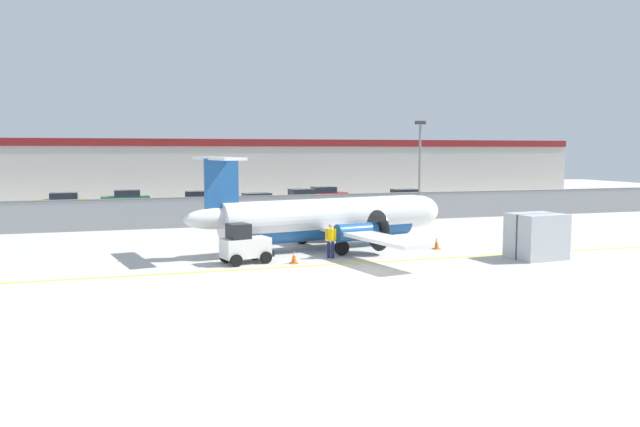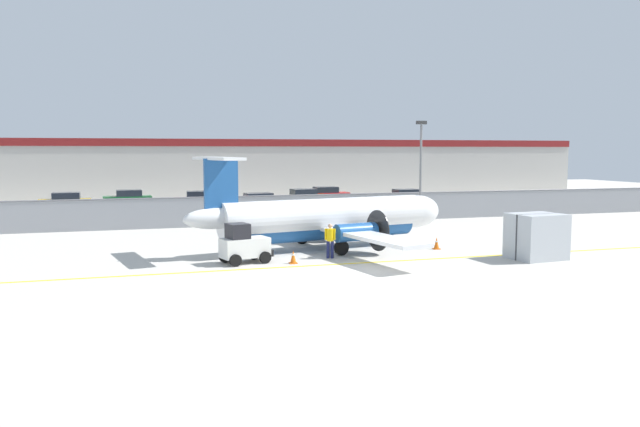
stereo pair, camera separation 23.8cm
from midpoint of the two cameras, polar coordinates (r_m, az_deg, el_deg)
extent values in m
plane|color=#BCB7AD|center=(27.17, 3.65, -5.34)|extent=(140.00, 140.00, 0.00)
cube|color=yellow|center=(29.02, 2.23, -4.61)|extent=(84.00, 0.20, 0.01)
cube|color=gray|center=(44.15, -4.71, 0.26)|extent=(98.00, 0.04, 2.00)
cylinder|color=slate|center=(44.06, -4.72, 1.62)|extent=(98.00, 0.10, 0.10)
cube|color=#38383A|center=(55.47, -7.29, 0.38)|extent=(98.00, 17.00, 0.12)
cube|color=beige|center=(73.54, -9.84, 4.15)|extent=(91.00, 8.00, 6.50)
cube|color=maroon|center=(69.56, -9.45, 6.42)|extent=(91.00, 0.20, 0.80)
cylinder|color=white|center=(33.14, 0.31, -0.25)|extent=(11.72, 4.13, 1.90)
ellipsoid|color=white|center=(36.45, 8.71, 0.23)|extent=(2.97, 2.29, 1.80)
ellipsoid|color=white|center=(30.66, -9.69, -0.45)|extent=(3.40, 1.66, 1.05)
cylinder|color=#1E5193|center=(33.20, 0.31, -1.15)|extent=(10.47, 3.49, 1.48)
cube|color=white|center=(33.25, 0.46, -1.22)|extent=(4.70, 16.00, 0.18)
cylinder|color=#1E5193|center=(35.62, -1.29, -0.75)|extent=(2.33, 1.31, 0.90)
cone|color=black|center=(36.16, 0.33, -0.65)|extent=(0.53, 0.52, 0.44)
cylinder|color=#262626|center=(36.23, 0.54, -0.64)|extent=(0.45, 2.07, 2.10)
cylinder|color=#1E5193|center=(31.13, 3.10, -1.71)|extent=(2.33, 1.31, 0.90)
cone|color=black|center=(31.74, 4.87, -1.58)|extent=(0.53, 0.52, 0.44)
cylinder|color=#262626|center=(31.82, 5.10, -1.56)|extent=(0.45, 2.07, 2.10)
cube|color=#1E5193|center=(30.64, -9.21, 2.09)|extent=(1.70, 0.51, 3.10)
cube|color=white|center=(30.54, -9.52, 4.98)|extent=(2.02, 4.92, 0.14)
cylinder|color=#59595B|center=(35.39, 6.10, -1.47)|extent=(0.16, 0.16, 0.97)
cylinder|color=black|center=(35.45, 6.09, -2.25)|extent=(0.63, 0.33, 0.60)
cylinder|color=#59595B|center=(35.05, -1.87, -1.44)|extent=(0.16, 0.16, 0.90)
cylinder|color=black|center=(35.11, -1.87, -2.17)|extent=(0.79, 0.36, 0.76)
cylinder|color=#59595B|center=(31.20, 1.79, -2.34)|extent=(0.16, 0.16, 0.90)
cylinder|color=black|center=(31.26, 1.78, -3.15)|extent=(0.79, 0.36, 0.76)
cube|color=silver|center=(29.27, -7.05, -3.11)|extent=(2.41, 1.62, 0.90)
cube|color=black|center=(29.01, -7.70, -1.61)|extent=(1.12, 1.20, 0.70)
cube|color=black|center=(29.81, -5.03, -3.51)|extent=(0.43, 1.10, 0.30)
cylinder|color=black|center=(30.19, -6.23, -3.70)|extent=(0.59, 0.32, 0.56)
cylinder|color=black|center=(29.13, -5.20, -4.03)|extent=(0.59, 0.32, 0.56)
cylinder|color=black|center=(29.58, -8.85, -3.93)|extent=(0.59, 0.32, 0.56)
cylinder|color=black|center=(28.50, -7.90, -4.29)|extent=(0.59, 0.32, 0.56)
cylinder|color=#191E4C|center=(30.42, 0.57, -3.31)|extent=(0.21, 0.21, 0.85)
cylinder|color=#191E4C|center=(30.39, 0.95, -3.32)|extent=(0.21, 0.21, 0.85)
cylinder|color=yellow|center=(30.30, 0.76, -1.96)|extent=(0.45, 0.45, 0.60)
cylinder|color=yellow|center=(30.32, 0.35, -1.90)|extent=(0.13, 0.13, 0.55)
cylinder|color=yellow|center=(30.27, 1.17, -1.92)|extent=(0.13, 0.13, 0.55)
sphere|color=tan|center=(30.24, 0.76, -1.14)|extent=(0.22, 0.22, 0.22)
cube|color=#B7BCC1|center=(31.94, 18.98, -1.97)|extent=(2.57, 2.21, 2.20)
cube|color=#333338|center=(31.94, 18.98, -1.97)|extent=(2.44, 0.30, 2.20)
cube|color=orange|center=(33.83, 10.40, -3.18)|extent=(0.36, 0.36, 0.04)
cone|color=orange|center=(33.79, 10.41, -2.64)|extent=(0.28, 0.28, 0.60)
cylinder|color=white|center=(33.77, 10.41, -2.51)|extent=(0.17, 0.17, 0.08)
cube|color=orange|center=(29.09, -2.62, -4.55)|extent=(0.36, 0.36, 0.04)
cone|color=orange|center=(29.04, -2.63, -3.93)|extent=(0.28, 0.28, 0.60)
cylinder|color=white|center=(29.02, -2.63, -3.77)|extent=(0.17, 0.17, 0.08)
cube|color=#B28C19|center=(56.95, -22.60, 0.81)|extent=(4.23, 1.78, 0.80)
cube|color=#262D38|center=(56.89, -22.47, 1.50)|extent=(2.23, 1.60, 0.56)
cylinder|color=black|center=(56.21, -24.07, 0.37)|extent=(0.60, 0.21, 0.60)
cylinder|color=black|center=(57.99, -23.90, 0.52)|extent=(0.60, 0.21, 0.60)
cylinder|color=black|center=(56.00, -21.22, 0.46)|extent=(0.60, 0.21, 0.60)
cylinder|color=black|center=(57.79, -21.14, 0.62)|extent=(0.60, 0.21, 0.60)
cube|color=#19662D|center=(58.78, -17.48, 1.13)|extent=(4.27, 1.89, 0.80)
cube|color=#262D38|center=(58.74, -17.36, 1.80)|extent=(2.27, 1.66, 0.56)
cylinder|color=black|center=(57.87, -18.82, 0.70)|extent=(0.61, 0.23, 0.60)
cylinder|color=black|center=(59.66, -18.85, 0.84)|extent=(0.61, 0.23, 0.60)
cylinder|color=black|center=(57.98, -16.05, 0.80)|extent=(0.61, 0.23, 0.60)
cylinder|color=black|center=(59.77, -16.17, 0.94)|extent=(0.61, 0.23, 0.60)
cube|color=red|center=(55.63, -11.38, 1.04)|extent=(4.31, 1.98, 0.80)
cube|color=#262D38|center=(55.59, -11.24, 1.74)|extent=(2.30, 1.71, 0.56)
cylinder|color=black|center=(54.73, -12.80, 0.59)|extent=(0.61, 0.24, 0.60)
cylinder|color=black|center=(56.52, -12.82, 0.75)|extent=(0.61, 0.24, 0.60)
cylinder|color=black|center=(54.83, -9.88, 0.66)|extent=(0.61, 0.24, 0.60)
cylinder|color=black|center=(56.62, -9.99, 0.82)|extent=(0.61, 0.24, 0.60)
cube|color=black|center=(52.33, -6.08, 0.82)|extent=(4.35, 2.10, 0.80)
cube|color=#262D38|center=(52.32, -5.93, 1.57)|extent=(2.34, 1.77, 0.56)
cylinder|color=black|center=(51.11, -7.28, 0.33)|extent=(0.62, 0.26, 0.60)
cylinder|color=black|center=(52.84, -7.81, 0.50)|extent=(0.62, 0.26, 0.60)
cylinder|color=black|center=(51.93, -4.31, 0.45)|extent=(0.62, 0.26, 0.60)
cylinder|color=black|center=(53.63, -4.92, 0.61)|extent=(0.62, 0.26, 0.60)
cube|color=#B28C19|center=(57.66, -1.66, 1.31)|extent=(4.34, 2.08, 0.80)
cube|color=#262D38|center=(57.56, -1.80, 1.98)|extent=(2.33, 1.76, 0.56)
cylinder|color=black|center=(59.03, -0.70, 1.11)|extent=(0.62, 0.25, 0.60)
cylinder|color=black|center=(57.37, -0.03, 0.97)|extent=(0.62, 0.25, 0.60)
cylinder|color=black|center=(58.05, -3.27, 1.02)|extent=(0.62, 0.25, 0.60)
cylinder|color=black|center=(56.36, -2.66, 0.88)|extent=(0.62, 0.25, 0.60)
cube|color=red|center=(61.10, 0.37, 1.57)|extent=(4.28, 1.92, 0.80)
cube|color=#262D38|center=(61.00, 0.24, 2.20)|extent=(2.28, 1.68, 0.56)
cylinder|color=black|center=(62.46, 1.28, 1.36)|extent=(0.61, 0.23, 0.60)
cylinder|color=black|center=(60.80, 1.90, 1.24)|extent=(0.61, 0.23, 0.60)
cylinder|color=black|center=(61.49, -1.15, 1.29)|extent=(0.61, 0.23, 0.60)
cylinder|color=black|center=(59.80, -0.58, 1.17)|extent=(0.61, 0.23, 0.60)
cube|color=#19662D|center=(57.77, 7.46, 1.27)|extent=(4.21, 1.72, 0.80)
cube|color=#262D38|center=(57.79, 7.61, 1.95)|extent=(2.21, 1.57, 0.56)
cylinder|color=black|center=(56.40, 6.56, 0.85)|extent=(0.60, 0.20, 0.60)
cylinder|color=black|center=(58.04, 5.83, 1.00)|extent=(0.60, 0.20, 0.60)
cylinder|color=black|center=(57.60, 9.10, 0.92)|extent=(0.60, 0.20, 0.60)
cylinder|color=black|center=(59.21, 8.32, 1.06)|extent=(0.60, 0.20, 0.60)
cylinder|color=slate|center=(43.96, 8.93, 3.45)|extent=(0.16, 0.16, 7.00)
cube|color=#333333|center=(43.97, 9.01, 8.21)|extent=(0.70, 0.30, 0.24)
camera|label=1|loc=(0.12, -90.20, -0.02)|focal=35.00mm
camera|label=2|loc=(0.12, 89.80, 0.02)|focal=35.00mm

